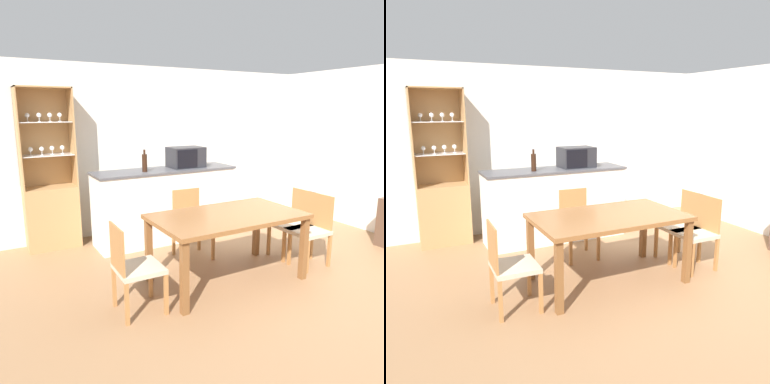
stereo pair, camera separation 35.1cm
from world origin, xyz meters
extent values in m
plane|color=#936B47|center=(0.00, 0.00, 0.00)|extent=(18.00, 18.00, 0.00)
cube|color=silver|center=(0.00, 2.63, 1.27)|extent=(6.80, 0.06, 2.55)
cube|color=white|center=(-0.42, 1.92, 0.51)|extent=(2.06, 0.57, 1.03)
cube|color=#4C4C51|center=(-0.42, 1.92, 1.04)|extent=(2.09, 0.60, 0.03)
cube|color=tan|center=(-1.93, 2.41, 0.43)|extent=(0.70, 0.38, 0.86)
cube|color=tan|center=(-1.93, 2.59, 1.52)|extent=(0.70, 0.02, 1.33)
cube|color=tan|center=(-2.27, 2.41, 1.52)|extent=(0.02, 0.38, 1.33)
cube|color=tan|center=(-1.59, 2.41, 1.52)|extent=(0.02, 0.38, 1.33)
cube|color=tan|center=(-1.93, 2.41, 2.18)|extent=(0.70, 0.38, 0.02)
cube|color=white|center=(-1.93, 2.41, 1.30)|extent=(0.65, 0.33, 0.01)
cube|color=white|center=(-1.93, 2.41, 1.74)|extent=(0.65, 0.33, 0.01)
cylinder|color=white|center=(-2.14, 2.39, 1.31)|extent=(0.04, 0.04, 0.01)
cylinder|color=white|center=(-2.14, 2.39, 1.34)|extent=(0.01, 0.01, 0.06)
sphere|color=white|center=(-2.14, 2.39, 1.39)|extent=(0.06, 0.06, 0.06)
cylinder|color=white|center=(-2.14, 2.41, 1.75)|extent=(0.04, 0.04, 0.01)
cylinder|color=white|center=(-2.14, 2.41, 1.78)|extent=(0.01, 0.01, 0.06)
sphere|color=white|center=(-2.14, 2.41, 1.83)|extent=(0.06, 0.06, 0.06)
cylinder|color=white|center=(-2.00, 2.38, 1.31)|extent=(0.04, 0.04, 0.01)
cylinder|color=white|center=(-2.00, 2.38, 1.34)|extent=(0.01, 0.01, 0.06)
sphere|color=white|center=(-2.00, 2.38, 1.39)|extent=(0.06, 0.06, 0.06)
cylinder|color=white|center=(-2.00, 2.36, 1.75)|extent=(0.04, 0.04, 0.01)
cylinder|color=white|center=(-2.00, 2.36, 1.78)|extent=(0.01, 0.01, 0.06)
sphere|color=white|center=(-2.00, 2.36, 1.83)|extent=(0.06, 0.06, 0.06)
cylinder|color=white|center=(-1.86, 2.42, 1.31)|extent=(0.04, 0.04, 0.01)
cylinder|color=white|center=(-1.86, 2.42, 1.34)|extent=(0.01, 0.01, 0.06)
sphere|color=white|center=(-1.86, 2.42, 1.39)|extent=(0.06, 0.06, 0.06)
cylinder|color=white|center=(-1.86, 2.40, 1.75)|extent=(0.04, 0.04, 0.01)
cylinder|color=white|center=(-1.86, 2.40, 1.78)|extent=(0.01, 0.01, 0.06)
sphere|color=white|center=(-1.86, 2.40, 1.83)|extent=(0.06, 0.06, 0.06)
cylinder|color=white|center=(-1.72, 2.44, 1.31)|extent=(0.04, 0.04, 0.01)
cylinder|color=white|center=(-1.72, 2.44, 1.34)|extent=(0.01, 0.01, 0.06)
sphere|color=white|center=(-1.72, 2.44, 1.39)|extent=(0.06, 0.06, 0.06)
cylinder|color=white|center=(-1.72, 2.46, 1.75)|extent=(0.04, 0.04, 0.01)
cylinder|color=white|center=(-1.72, 2.46, 1.78)|extent=(0.01, 0.01, 0.06)
sphere|color=white|center=(-1.72, 2.46, 1.83)|extent=(0.06, 0.06, 0.06)
cube|color=brown|center=(-0.42, 0.34, 0.75)|extent=(1.66, 0.95, 0.05)
cube|color=brown|center=(-1.19, -0.08, 0.36)|extent=(0.07, 0.07, 0.72)
cube|color=brown|center=(0.34, -0.08, 0.36)|extent=(0.07, 0.07, 0.72)
cube|color=brown|center=(-1.19, 0.75, 0.36)|extent=(0.07, 0.07, 0.72)
cube|color=brown|center=(0.34, 0.75, 0.36)|extent=(0.07, 0.07, 0.72)
cube|color=#C1B299|center=(-1.53, 0.20, 0.43)|extent=(0.43, 0.43, 0.05)
cube|color=#A8703D|center=(-1.74, 0.20, 0.67)|extent=(0.03, 0.39, 0.42)
cube|color=#A8703D|center=(-1.34, 0.38, 0.20)|extent=(0.04, 0.04, 0.41)
cube|color=#A8703D|center=(-1.35, 0.00, 0.20)|extent=(0.04, 0.04, 0.41)
cube|color=#A8703D|center=(-1.72, 0.39, 0.20)|extent=(0.04, 0.04, 0.41)
cube|color=#A8703D|center=(-1.73, 0.01, 0.20)|extent=(0.04, 0.04, 0.41)
cube|color=#C1B299|center=(0.68, 0.20, 0.43)|extent=(0.42, 0.42, 0.05)
cube|color=#A8703D|center=(0.89, 0.20, 0.67)|extent=(0.02, 0.39, 0.42)
cube|color=#A8703D|center=(0.49, 0.00, 0.20)|extent=(0.04, 0.04, 0.41)
cube|color=#A8703D|center=(0.49, 0.39, 0.20)|extent=(0.04, 0.04, 0.41)
cube|color=#A8703D|center=(0.88, 0.01, 0.20)|extent=(0.04, 0.04, 0.41)
cube|color=#A8703D|center=(0.87, 0.39, 0.20)|extent=(0.04, 0.04, 0.41)
cube|color=#C1B299|center=(-0.42, 1.10, 0.43)|extent=(0.44, 0.44, 0.05)
cube|color=#A8703D|center=(-0.42, 1.30, 0.67)|extent=(0.39, 0.04, 0.42)
cube|color=#A8703D|center=(-0.24, 0.90, 0.20)|extent=(0.04, 0.04, 0.41)
cube|color=#A8703D|center=(-0.62, 0.91, 0.20)|extent=(0.04, 0.04, 0.41)
cube|color=#A8703D|center=(-0.23, 1.28, 0.20)|extent=(0.04, 0.04, 0.41)
cube|color=#A8703D|center=(-0.61, 1.30, 0.20)|extent=(0.04, 0.04, 0.41)
cube|color=#C1B299|center=(0.68, 0.48, 0.43)|extent=(0.42, 0.42, 0.05)
cube|color=#A8703D|center=(0.89, 0.48, 0.67)|extent=(0.02, 0.39, 0.42)
cube|color=#A8703D|center=(0.49, 0.29, 0.20)|extent=(0.04, 0.04, 0.41)
cube|color=#A8703D|center=(0.49, 0.67, 0.20)|extent=(0.04, 0.04, 0.41)
cube|color=#A8703D|center=(0.88, 0.29, 0.20)|extent=(0.04, 0.04, 0.41)
cube|color=#A8703D|center=(0.87, 0.67, 0.20)|extent=(0.04, 0.04, 0.41)
cube|color=#232328|center=(-0.07, 1.93, 1.21)|extent=(0.50, 0.36, 0.30)
cube|color=black|center=(-0.14, 1.75, 1.21)|extent=(0.32, 0.01, 0.26)
cylinder|color=black|center=(-0.76, 1.84, 1.18)|extent=(0.07, 0.07, 0.24)
cylinder|color=black|center=(-0.76, 1.84, 1.33)|extent=(0.03, 0.03, 0.06)
camera|label=1|loc=(-2.73, -2.91, 1.89)|focal=35.00mm
camera|label=2|loc=(-2.42, -3.07, 1.89)|focal=35.00mm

